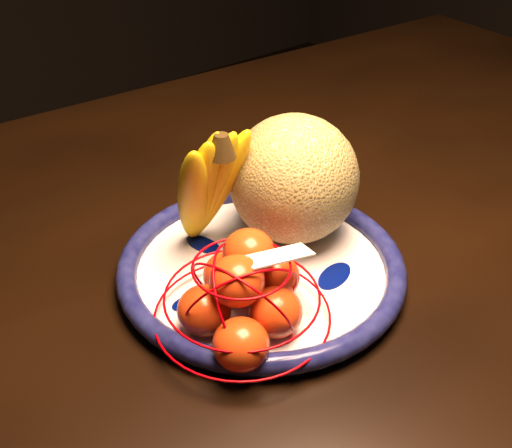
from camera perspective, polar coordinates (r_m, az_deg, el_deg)
dining_table at (r=0.97m, az=4.83°, el=-1.17°), size 1.64×1.05×0.79m
fruit_bowl at (r=0.75m, az=0.47°, el=-3.87°), size 0.34×0.34×0.03m
cantaloupe at (r=0.77m, az=3.38°, el=4.01°), size 0.16×0.16×0.16m
banana_bunch at (r=0.74m, az=-4.55°, el=3.55°), size 0.12×0.11×0.18m
mandarin_bag at (r=0.66m, az=-1.09°, el=-6.26°), size 0.25×0.25×0.12m
price_tag at (r=0.64m, az=1.98°, el=-2.85°), size 0.08×0.04×0.01m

